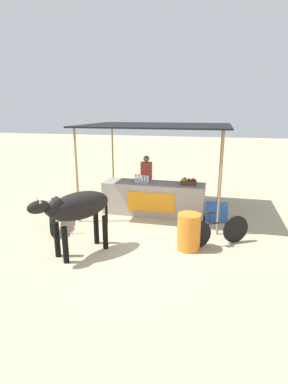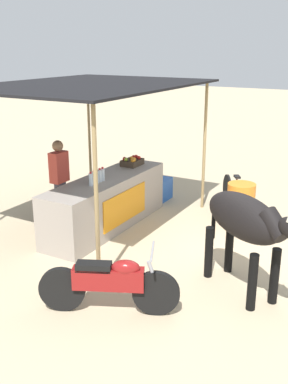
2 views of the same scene
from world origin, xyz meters
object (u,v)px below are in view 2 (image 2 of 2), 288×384
at_px(cooler_box, 158,189).
at_px(vendor_behind_counter, 60,183).
at_px(fruit_crate, 132,162).
at_px(water_barrel, 240,205).
at_px(stall_counter, 107,203).
at_px(bicycle_leaning, 233,197).
at_px(motorcycle_parked, 110,282).
at_px(cow, 246,222).

bearing_deg(cooler_box, vendor_behind_counter, 159.37).
bearing_deg(fruit_crate, water_barrel, -83.33).
bearing_deg(fruit_crate, stall_counter, -177.21).
relative_size(fruit_crate, bicycle_leaning, 0.31).
relative_size(fruit_crate, motorcycle_parked, 0.26).
bearing_deg(cooler_box, cow, -135.40).
bearing_deg(water_barrel, cooler_box, 74.05).
xyz_separation_m(cow, motorcycle_parked, (-1.34, 1.29, -0.60)).
bearing_deg(fruit_crate, motorcycle_parked, -153.32).
bearing_deg(bicycle_leaning, water_barrel, -150.13).
xyz_separation_m(stall_counter, vendor_behind_counter, (-0.40, 0.75, 0.37)).
xyz_separation_m(fruit_crate, bicycle_leaning, (0.87, -1.85, -0.69)).
distance_m(vendor_behind_counter, water_barrel, 3.38).
xyz_separation_m(fruit_crate, water_barrel, (0.26, -2.20, -0.62)).
height_order(fruit_crate, water_barrel, fruit_crate).
distance_m(stall_counter, water_barrel, 2.50).
distance_m(cow, motorcycle_parked, 1.95).
bearing_deg(vendor_behind_counter, fruit_crate, -26.48).
xyz_separation_m(stall_counter, cow, (-1.02, -2.93, 0.55)).
bearing_deg(cow, vendor_behind_counter, 80.52).
height_order(stall_counter, vendor_behind_counter, vendor_behind_counter).
bearing_deg(motorcycle_parked, bicycle_leaning, -2.18).
xyz_separation_m(cooler_box, motorcycle_parked, (-4.21, -1.54, 0.19)).
bearing_deg(cooler_box, stall_counter, 177.00).
xyz_separation_m(cooler_box, bicycle_leaning, (0.02, -1.71, 0.11)).
bearing_deg(cooler_box, water_barrel, -105.95).
bearing_deg(cooler_box, motorcycle_parked, -159.85).
relative_size(motorcycle_parked, bicycle_leaning, 1.17).
height_order(cow, bicycle_leaning, cow).
bearing_deg(vendor_behind_counter, stall_counter, -61.98).
distance_m(water_barrel, cow, 2.49).
bearing_deg(bicycle_leaning, fruit_crate, 115.10).
relative_size(stall_counter, cow, 1.76).
height_order(stall_counter, cow, cow).
distance_m(motorcycle_parked, bicycle_leaning, 4.24).
xyz_separation_m(motorcycle_parked, bicycle_leaning, (4.23, -0.16, -0.08)).
bearing_deg(cow, motorcycle_parked, 136.07).
height_order(vendor_behind_counter, bicycle_leaning, vendor_behind_counter).
xyz_separation_m(stall_counter, bicycle_leaning, (1.88, -1.80, -0.13)).
bearing_deg(water_barrel, bicycle_leaning, 29.87).
xyz_separation_m(fruit_crate, cow, (-2.03, -2.98, -0.00)).
xyz_separation_m(stall_counter, motorcycle_parked, (-2.35, -1.64, -0.05)).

